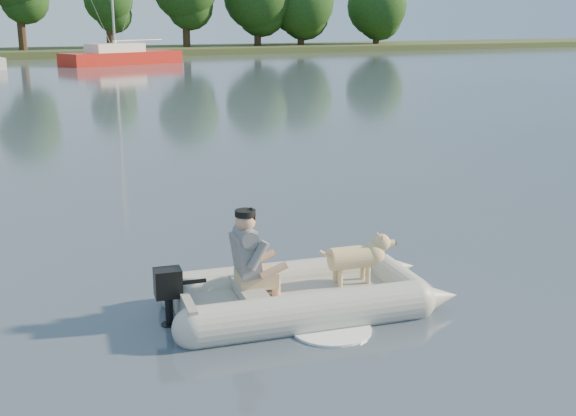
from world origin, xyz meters
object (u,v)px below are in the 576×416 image
man (248,252)px  sailboat (121,57)px  dinghy (304,262)px  dog (352,261)px

man → sailboat: size_ratio=0.08×
dinghy → man: (-0.64, 0.15, 0.18)m
dog → dinghy: bearing=-175.4°
man → dinghy: bearing=-4.2°
dinghy → dog: (0.61, -0.04, -0.07)m
dinghy → sailboat: size_ratio=0.36×
dinghy → man: 0.68m
man → dog: 1.29m
dinghy → man: man is taller
dinghy → dog: dinghy is taller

